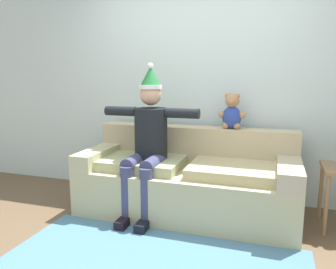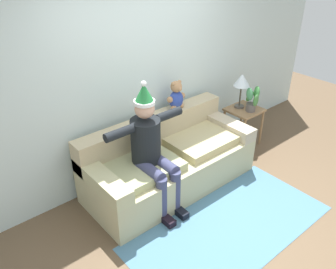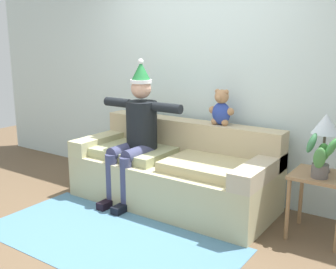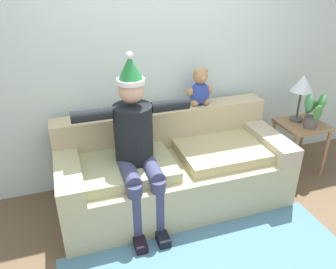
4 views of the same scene
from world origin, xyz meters
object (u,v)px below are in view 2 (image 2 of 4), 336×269
at_px(table_lamp, 242,82).
at_px(potted_plant, 252,100).
at_px(side_table, 244,115).
at_px(couch, 168,161).
at_px(person_seated, 151,147).
at_px(teddy_bear, 176,96).

xyz_separation_m(table_lamp, potted_plant, (0.03, -0.20, -0.23)).
bearing_deg(potted_plant, side_table, 95.33).
bearing_deg(table_lamp, potted_plant, -81.68).
height_order(couch, potted_plant, potted_plant).
bearing_deg(person_seated, side_table, 6.05).
bearing_deg(side_table, potted_plant, -84.67).
distance_m(teddy_bear, table_lamp, 1.12).
bearing_deg(side_table, person_seated, -173.95).
bearing_deg(person_seated, potted_plant, 2.80).
xyz_separation_m(couch, person_seated, (-0.39, -0.17, 0.45)).
height_order(couch, side_table, couch).
distance_m(side_table, table_lamp, 0.52).
bearing_deg(teddy_bear, side_table, -13.18).
bearing_deg(side_table, teddy_bear, 166.82).
distance_m(person_seated, teddy_bear, 0.94).
distance_m(couch, teddy_bear, 0.85).
bearing_deg(couch, side_table, 1.36).
bearing_deg(potted_plant, person_seated, -177.20).
bearing_deg(potted_plant, table_lamp, 98.32).
bearing_deg(person_seated, table_lamp, 8.80).
height_order(teddy_bear, side_table, teddy_bear).
xyz_separation_m(couch, potted_plant, (1.52, -0.07, 0.43)).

